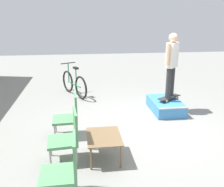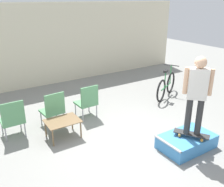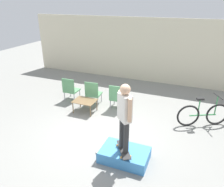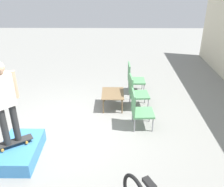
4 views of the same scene
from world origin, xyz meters
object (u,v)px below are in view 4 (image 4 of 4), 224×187
at_px(skate_ramp_box, 20,151).
at_px(patio_chair_right, 139,109).
at_px(skateboard_on_ramp, 13,142).
at_px(patio_chair_center, 136,91).
at_px(person_skater, 4,98).
at_px(patio_chair_left, 133,77).
at_px(coffee_table, 113,95).

height_order(skate_ramp_box, patio_chair_right, patio_chair_right).
relative_size(skateboard_on_ramp, patio_chair_center, 0.78).
height_order(skate_ramp_box, person_skater, person_skater).
bearing_deg(patio_chair_center, skate_ramp_box, 124.83).
xyz_separation_m(skate_ramp_box, skateboard_on_ramp, (0.01, -0.09, 0.24)).
distance_m(patio_chair_center, patio_chair_right, 0.98).
distance_m(patio_chair_left, patio_chair_center, 0.99).
distance_m(skate_ramp_box, patio_chair_right, 2.81).
bearing_deg(patio_chair_right, skateboard_on_ramp, 111.56).
height_order(skateboard_on_ramp, patio_chair_left, patio_chair_left).
xyz_separation_m(person_skater, patio_chair_right, (-1.17, 2.63, -0.89)).
xyz_separation_m(skateboard_on_ramp, person_skater, (0.00, 0.00, 1.01)).
relative_size(person_skater, patio_chair_center, 1.78).
bearing_deg(patio_chair_center, person_skater, 123.98).
distance_m(skate_ramp_box, coffee_table, 2.88).
bearing_deg(skate_ramp_box, person_skater, -82.15).
distance_m(skateboard_on_ramp, patio_chair_right, 2.88).
distance_m(skate_ramp_box, patio_chair_center, 3.34).
relative_size(patio_chair_left, patio_chair_center, 1.00).
bearing_deg(skateboard_on_ramp, patio_chair_right, 171.91).
bearing_deg(patio_chair_right, skate_ramp_box, 112.10).
distance_m(skate_ramp_box, person_skater, 1.25).
height_order(patio_chair_left, patio_chair_right, same).
bearing_deg(coffee_table, person_skater, -42.87).
xyz_separation_m(coffee_table, patio_chair_left, (-0.98, 0.63, 0.12)).
xyz_separation_m(skate_ramp_box, coffee_table, (-2.14, 1.91, 0.23)).
bearing_deg(patio_chair_center, skateboard_on_ramp, 123.98).
bearing_deg(skateboard_on_ramp, skate_ramp_box, 155.89).
bearing_deg(person_skater, skateboard_on_ramp, -135.23).
distance_m(skate_ramp_box, skateboard_on_ramp, 0.25).
xyz_separation_m(skateboard_on_ramp, patio_chair_right, (-1.17, 2.63, 0.11)).
height_order(person_skater, patio_chair_right, person_skater).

